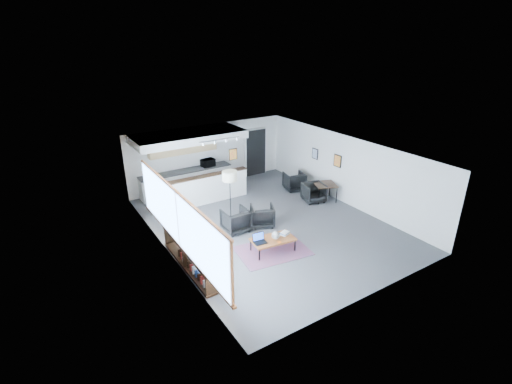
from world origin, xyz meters
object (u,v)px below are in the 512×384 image
book_stack (285,233)px  armchair_right (262,215)px  coffee_table (273,240)px  armchair_left (236,219)px  dining_table (325,185)px  floor_lamp (230,178)px  dining_chair_far (294,182)px  dining_chair_near (314,193)px  ceramic_pot (276,235)px  microwave (208,162)px  laptop (259,239)px

book_stack → armchair_right: 1.53m
coffee_table → armchair_left: size_ratio=1.63×
dining_table → floor_lamp: bearing=171.9°
floor_lamp → dining_chair_far: (3.55, 0.96, -1.19)m
coffee_table → dining_chair_near: bearing=38.8°
ceramic_pot → armchair_right: bearing=70.0°
microwave → dining_chair_near: bearing=-58.9°
floor_lamp → dining_chair_near: 3.66m
dining_chair_far → ceramic_pot: bearing=59.7°
dining_table → dining_chair_near: (-0.43, 0.12, -0.28)m
book_stack → floor_lamp: floor_lamp is taller
ceramic_pot → dining_chair_near: (3.35, 2.18, -0.20)m
coffee_table → dining_chair_far: 4.98m
armchair_left → floor_lamp: (0.28, 0.87, 1.12)m
armchair_left → dining_chair_far: 4.24m
laptop → armchair_right: armchair_right is taller
laptop → microwave: 5.74m
book_stack → armchair_left: size_ratio=0.41×
armchair_left → dining_chair_far: (3.83, 1.83, -0.07)m
coffee_table → armchair_left: bearing=106.9°
coffee_table → floor_lamp: size_ratio=0.76×
armchair_right → floor_lamp: bearing=-31.9°
ceramic_pot → armchair_right: (0.58, 1.60, -0.15)m
armchair_left → coffee_table: bearing=101.4°
dining_chair_near → ceramic_pot: bearing=-133.0°
armchair_right → microwave: 4.19m
armchair_left → floor_lamp: floor_lamp is taller
ceramic_pot → dining_chair_near: 4.00m
laptop → dining_table: size_ratio=0.38×
armchair_left → floor_lamp: size_ratio=0.47×
armchair_left → armchair_right: armchair_left is taller
armchair_left → dining_chair_near: 3.74m
armchair_left → microwave: 4.15m
ceramic_pot → floor_lamp: 2.79m
armchair_right → microwave: microwave is taller
ceramic_pot → book_stack: (0.39, 0.08, -0.08)m
microwave → floor_lamp: bearing=-108.8°
ceramic_pot → microwave: (0.56, 5.73, 0.57)m
coffee_table → floor_lamp: bearing=97.3°
book_stack → armchair_right: bearing=82.7°
book_stack → microwave: (0.17, 5.64, 0.66)m
coffee_table → dining_chair_near: dining_chair_near is taller
armchair_right → dining_table: 3.24m
laptop → dining_table: (4.28, 1.94, 0.12)m
armchair_right → laptop: bearing=78.4°
book_stack → armchair_left: (-0.75, 1.66, -0.04)m
book_stack → dining_chair_far: bearing=48.6°
dining_chair_near → coffee_table: bearing=-134.1°
dining_table → armchair_left: bearing=-175.6°
coffee_table → armchair_right: armchair_right is taller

